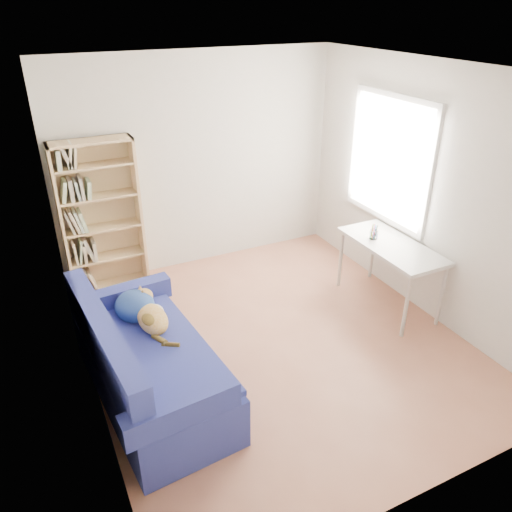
{
  "coord_description": "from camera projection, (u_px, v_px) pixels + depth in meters",
  "views": [
    {
      "loc": [
        -1.96,
        -3.59,
        3.1
      ],
      "look_at": [
        -0.07,
        0.29,
        0.85
      ],
      "focal_mm": 35.0,
      "sensor_mm": 36.0,
      "label": 1
    }
  ],
  "objects": [
    {
      "name": "ground",
      "position": [
        275.0,
        341.0,
        5.06
      ],
      "size": [
        4.0,
        4.0,
        0.0
      ],
      "primitive_type": "plane",
      "color": "#AA674D",
      "rests_on": "ground"
    },
    {
      "name": "bookshelf",
      "position": [
        102.0,
        223.0,
        5.66
      ],
      "size": [
        0.88,
        0.27,
        1.77
      ],
      "color": "tan",
      "rests_on": "ground"
    },
    {
      "name": "sofa",
      "position": [
        147.0,
        363.0,
        4.22
      ],
      "size": [
        1.02,
        1.9,
        0.9
      ],
      "rotation": [
        0.0,
        0.0,
        0.09
      ],
      "color": "navy",
      "rests_on": "ground"
    },
    {
      "name": "desk",
      "position": [
        391.0,
        250.0,
        5.36
      ],
      "size": [
        0.57,
        1.24,
        0.75
      ],
      "color": "silver",
      "rests_on": "ground"
    },
    {
      "name": "room_shell",
      "position": [
        286.0,
        185.0,
        4.36
      ],
      "size": [
        3.54,
        4.04,
        2.62
      ],
      "color": "silver",
      "rests_on": "ground"
    },
    {
      "name": "pen_cup",
      "position": [
        374.0,
        233.0,
        5.42
      ],
      "size": [
        0.09,
        0.09,
        0.17
      ],
      "color": "white",
      "rests_on": "desk"
    }
  ]
}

